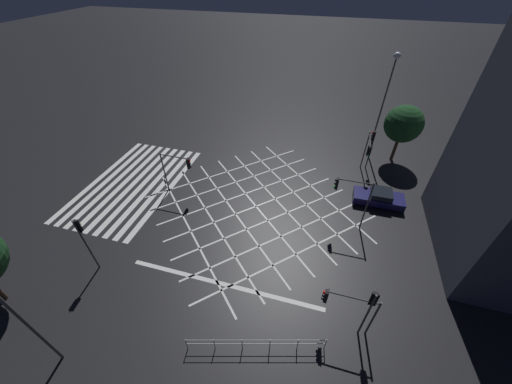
# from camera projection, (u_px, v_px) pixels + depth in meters

# --- Properties ---
(ground_plane) EXTENTS (200.00, 200.00, 0.00)m
(ground_plane) POSITION_uv_depth(u_px,v_px,m) (256.00, 206.00, 24.19)
(ground_plane) COLOR black
(road_markings) EXTENTS (19.55, 25.49, 0.01)m
(road_markings) POSITION_uv_depth(u_px,v_px,m) (175.00, 193.00, 25.48)
(road_markings) COLOR silver
(road_markings) RESTS_ON ground_plane
(traffic_light_ne_main) EXTENTS (0.39, 0.36, 3.92)m
(traffic_light_ne_main) POSITION_uv_depth(u_px,v_px,m) (370.00, 306.00, 14.37)
(traffic_light_ne_main) COLOR #424244
(traffic_light_ne_main) RESTS_ON ground_plane
(traffic_light_median_north) EXTENTS (0.36, 2.67, 4.45)m
(traffic_light_median_north) POSITION_uv_depth(u_px,v_px,m) (351.00, 193.00, 20.48)
(traffic_light_median_north) COLOR #424244
(traffic_light_median_north) RESTS_ON ground_plane
(traffic_light_ne_cross) EXTENTS (0.36, 2.86, 3.31)m
(traffic_light_ne_cross) POSITION_uv_depth(u_px,v_px,m) (345.00, 304.00, 14.83)
(traffic_light_ne_cross) COLOR #424244
(traffic_light_ne_cross) RESTS_ON ground_plane
(traffic_light_se_main) EXTENTS (0.39, 0.36, 4.45)m
(traffic_light_se_main) POSITION_uv_depth(u_px,v_px,m) (82.00, 235.00, 17.51)
(traffic_light_se_main) COLOR #424244
(traffic_light_se_main) RESTS_ON ground_plane
(traffic_light_nw_main) EXTENTS (2.74, 0.36, 3.92)m
(traffic_light_nw_main) POSITION_uv_depth(u_px,v_px,m) (368.00, 149.00, 25.76)
(traffic_light_nw_main) COLOR #424244
(traffic_light_nw_main) RESTS_ON ground_plane
(traffic_light_median_south) EXTENTS (0.36, 2.77, 3.88)m
(traffic_light_median_south) POSITION_uv_depth(u_px,v_px,m) (178.00, 166.00, 23.80)
(traffic_light_median_south) COLOR #424244
(traffic_light_median_south) RESTS_ON ground_plane
(traffic_light_nw_cross) EXTENTS (0.36, 0.39, 4.04)m
(traffic_light_nw_cross) POSITION_uv_depth(u_px,v_px,m) (372.00, 142.00, 26.76)
(traffic_light_nw_cross) COLOR #424244
(traffic_light_nw_cross) RESTS_ON ground_plane
(street_lamp_east) EXTENTS (0.57, 0.57, 10.16)m
(street_lamp_east) POSITION_uv_depth(u_px,v_px,m) (388.00, 85.00, 25.70)
(street_lamp_east) COLOR #424244
(street_lamp_east) RESTS_ON ground_plane
(street_tree_far) EXTENTS (3.55, 3.55, 5.80)m
(street_tree_far) POSITION_uv_depth(u_px,v_px,m) (404.00, 124.00, 27.15)
(street_tree_far) COLOR #473323
(street_tree_far) RESTS_ON ground_plane
(waiting_car) EXTENTS (1.79, 4.14, 1.29)m
(waiting_car) POSITION_uv_depth(u_px,v_px,m) (379.00, 197.00, 24.16)
(waiting_car) COLOR #191951
(waiting_car) RESTS_ON ground_plane
(pedestrian_railing) EXTENTS (2.04, 7.16, 1.05)m
(pedestrian_railing) POSITION_uv_depth(u_px,v_px,m) (256.00, 343.00, 15.03)
(pedestrian_railing) COLOR #B7B7BC
(pedestrian_railing) RESTS_ON ground_plane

